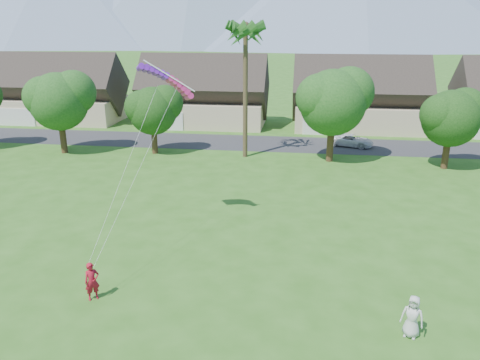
% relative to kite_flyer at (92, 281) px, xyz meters
% --- Properties ---
extents(ground, '(500.00, 500.00, 0.00)m').
position_rel_kite_flyer_xyz_m(ground, '(5.93, -3.02, -0.92)').
color(ground, '#2D6019').
rests_on(ground, ground).
extents(street, '(90.00, 7.00, 0.01)m').
position_rel_kite_flyer_xyz_m(street, '(5.93, 30.98, -0.92)').
color(street, '#2D2D30').
rests_on(street, ground).
extents(kite_flyer, '(0.80, 0.76, 1.85)m').
position_rel_kite_flyer_xyz_m(kite_flyer, '(0.00, 0.00, 0.00)').
color(kite_flyer, '#A31224').
rests_on(kite_flyer, ground).
extents(watcher, '(1.06, 0.90, 1.85)m').
position_rel_kite_flyer_xyz_m(watcher, '(14.03, -0.86, 0.00)').
color(watcher, silver).
rests_on(watcher, ground).
extents(parked_car, '(4.94, 3.44, 1.25)m').
position_rel_kite_flyer_xyz_m(parked_car, '(14.45, 30.98, -0.30)').
color(parked_car, silver).
rests_on(parked_car, ground).
extents(houses_row, '(72.75, 8.19, 8.86)m').
position_rel_kite_flyer_xyz_m(houses_row, '(6.42, 39.98, 2.52)').
color(houses_row, beige).
rests_on(houses_row, ground).
extents(tree_row, '(62.27, 6.67, 8.45)m').
position_rel_kite_flyer_xyz_m(tree_row, '(4.79, 24.90, 3.96)').
color(tree_row, '#47301C').
rests_on(tree_row, ground).
extents(fan_palm, '(3.00, 3.00, 13.80)m').
position_rel_kite_flyer_xyz_m(fan_palm, '(3.93, 25.48, 10.88)').
color(fan_palm, '#4C3D26').
rests_on(fan_palm, ground).
extents(parafoil_kite, '(3.67, 1.51, 0.50)m').
position_rel_kite_flyer_xyz_m(parafoil_kite, '(1.54, 8.56, 8.33)').
color(parafoil_kite, '#721AC9').
rests_on(parafoil_kite, ground).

